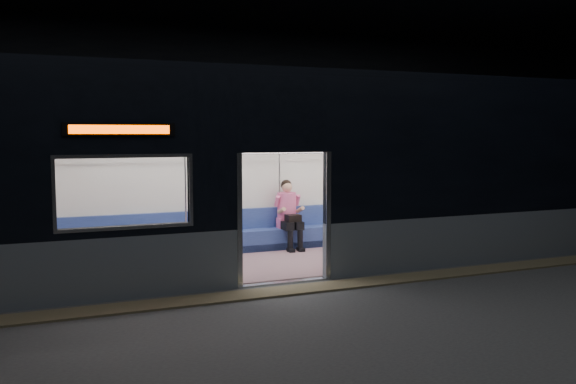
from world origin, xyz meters
TOP-DOWN VIEW (x-y plane):
  - station_floor at (0.00, 0.00)m, footprint 24.00×14.00m
  - station_envelope at (0.00, 0.00)m, footprint 24.00×14.00m
  - tactile_strip at (0.00, 0.55)m, footprint 22.80×0.50m
  - metro_car at (-0.00, 2.54)m, footprint 18.00×3.04m
  - passenger at (1.10, 3.55)m, footprint 0.41×0.70m
  - handbag at (1.12, 3.32)m, footprint 0.35×0.33m
  - transit_map at (4.11, 3.85)m, footprint 0.90×0.03m

SIDE VIEW (x-z plane):
  - station_floor at x=0.00m, z-range -0.01..0.00m
  - tactile_strip at x=0.00m, z-range 0.00..0.03m
  - handbag at x=1.12m, z-range 0.61..0.75m
  - passenger at x=1.10m, z-range 0.11..1.49m
  - transit_map at x=4.11m, z-range 1.15..1.74m
  - metro_car at x=0.00m, z-range 0.17..3.52m
  - station_envelope at x=0.00m, z-range 1.16..6.16m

